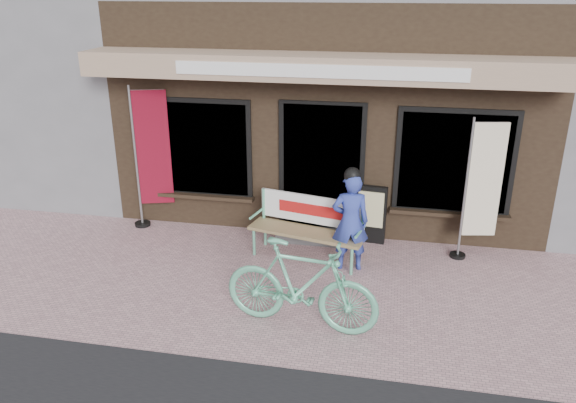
% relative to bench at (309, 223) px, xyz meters
% --- Properties ---
extents(ground, '(70.00, 70.00, 0.00)m').
position_rel_bench_xyz_m(ground, '(0.06, -1.16, -0.55)').
color(ground, '#C09398').
rests_on(ground, ground).
extents(storefront, '(7.00, 6.77, 6.00)m').
position_rel_bench_xyz_m(storefront, '(0.06, 3.80, 2.44)').
color(storefront, black).
rests_on(storefront, ground).
extents(bench, '(1.78, 0.81, 0.94)m').
position_rel_bench_xyz_m(bench, '(0.00, 0.00, 0.00)').
color(bench, '#61BE96').
rests_on(bench, ground).
extents(person, '(0.57, 0.43, 1.53)m').
position_rel_bench_xyz_m(person, '(0.63, -0.24, 0.20)').
color(person, '#2E3E9F').
rests_on(person, ground).
extents(bicycle, '(1.92, 0.76, 1.12)m').
position_rel_bench_xyz_m(bicycle, '(0.20, -1.84, 0.01)').
color(bicycle, '#61BE96').
rests_on(bicycle, ground).
extents(nobori_red, '(0.71, 0.34, 2.38)m').
position_rel_bench_xyz_m(nobori_red, '(-2.72, 0.67, 0.68)').
color(nobori_red, gray).
rests_on(nobori_red, ground).
extents(nobori_cream, '(0.64, 0.27, 2.14)m').
position_rel_bench_xyz_m(nobori_cream, '(2.43, 0.45, 0.56)').
color(nobori_cream, gray).
rests_on(nobori_cream, ground).
extents(menu_stand, '(0.48, 0.16, 0.94)m').
position_rel_bench_xyz_m(menu_stand, '(0.88, 0.68, -0.07)').
color(menu_stand, black).
rests_on(menu_stand, ground).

